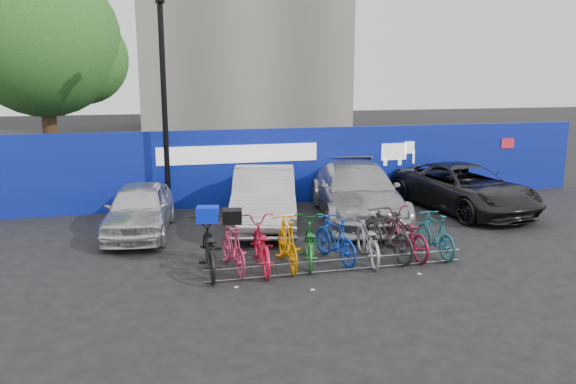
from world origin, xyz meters
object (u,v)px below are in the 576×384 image
object	(u,v)px
car_1	(264,197)
bike_2	(261,244)
bike_3	(287,243)
bike_5	(335,239)
bike_4	(309,241)
bike_6	(367,239)
car_3	(464,188)
bike_8	(405,233)
car_2	(357,192)
bike_1	(233,247)
bike_rack	(338,265)
bike_9	(435,234)
lamppost	(164,103)
bike_7	(388,234)
bike_0	(209,247)
tree	(50,44)
car_0	(139,209)

from	to	relation	value
car_1	bike_2	world-z (taller)	car_1
bike_3	bike_5	size ratio (longest dim) A/B	1.06
bike_4	bike_6	xyz separation A→B (m)	(1.28, -0.17, -0.00)
car_3	bike_8	bearing A→B (deg)	-143.86
car_2	bike_8	xyz separation A→B (m)	(-0.13, -3.40, -0.26)
bike_1	bike_rack	bearing A→B (deg)	155.72
bike_4	bike_9	size ratio (longest dim) A/B	1.14
bike_1	bike_4	bearing A→B (deg)	174.91
car_2	bike_6	distance (m)	3.77
bike_2	lamppost	bearing A→B (deg)	-69.29
bike_rack	car_2	distance (m)	4.62
car_1	bike_6	bearing A→B (deg)	-53.56
bike_8	bike_2	bearing A→B (deg)	-1.35
car_1	bike_7	xyz separation A→B (m)	(2.09, -3.49, -0.20)
bike_0	bike_4	size ratio (longest dim) A/B	1.09
tree	lamppost	size ratio (longest dim) A/B	1.28
car_1	bike_7	bearing A→B (deg)	-46.33
bike_7	bike_6	bearing A→B (deg)	-1.70
bike_rack	car_3	world-z (taller)	car_3
bike_2	bike_8	distance (m)	3.38
tree	bike_4	bearing A→B (deg)	-57.44
car_2	car_1	bearing A→B (deg)	-169.24
bike_rack	bike_3	bearing A→B (deg)	147.83
bike_6	bike_rack	bearing A→B (deg)	40.65
car_2	bike_4	world-z (taller)	car_2
bike_3	bike_5	xyz separation A→B (m)	(1.11, 0.09, -0.03)
lamppost	bike_rack	size ratio (longest dim) A/B	1.09
car_1	bike_6	world-z (taller)	car_1
tree	lamppost	world-z (taller)	tree
lamppost	bike_5	distance (m)	6.86
lamppost	bike_7	distance (m)	7.56
bike_1	bike_6	world-z (taller)	bike_1
bike_7	bike_9	size ratio (longest dim) A/B	1.13
car_0	bike_8	distance (m)	6.75
car_0	bike_7	xyz separation A→B (m)	(5.39, -3.43, -0.09)
car_3	bike_3	distance (m)	7.40
bike_1	bike_3	bearing A→B (deg)	169.91
car_1	car_3	distance (m)	6.20
bike_3	bike_4	xyz separation A→B (m)	(0.52, 0.12, -0.05)
bike_3	bike_4	bearing A→B (deg)	-165.28
bike_9	bike_4	bearing A→B (deg)	-4.61
bike_1	bike_5	bearing A→B (deg)	173.80
bike_2	bike_9	size ratio (longest dim) A/B	1.22
car_1	bike_9	xyz separation A→B (m)	(3.22, -3.58, -0.27)
lamppost	bike_9	distance (m)	8.37
bike_9	car_3	bearing A→B (deg)	-129.91
bike_rack	car_3	xyz separation A→B (m)	(5.48, 4.24, 0.54)
bike_4	bike_9	world-z (taller)	bike_9
lamppost	bike_0	world-z (taller)	lamppost
car_3	bike_1	distance (m)	8.40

